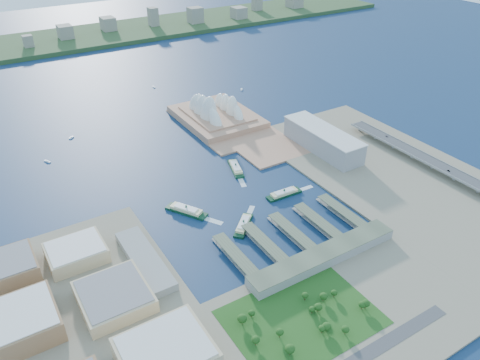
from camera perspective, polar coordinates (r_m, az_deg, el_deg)
ground at (r=644.06m, az=1.24°, el=-3.63°), size 3000.00×3000.00×0.00m
west_land at (r=501.38m, az=-17.53°, el=-18.14°), size 220.00×390.00×3.00m
south_land at (r=523.08m, az=14.23°, el=-14.82°), size 720.00×180.00×3.00m
east_land at (r=753.61m, az=18.92°, el=0.36°), size 240.00×500.00×3.00m
peninsula at (r=884.70m, az=-2.05°, el=6.96°), size 135.00×220.00×3.00m
far_shore at (r=1493.42m, az=-20.42°, el=15.72°), size 2200.00×260.00×12.00m
opera_house at (r=887.29m, az=-2.88°, el=9.17°), size 134.00×180.00×58.00m
toaster_building at (r=791.59m, az=10.05°, el=4.84°), size 45.00×155.00×35.00m
expressway at (r=788.47m, az=22.42°, el=1.69°), size 26.00×340.00×11.85m
west_buildings at (r=514.79m, az=-18.95°, el=-14.35°), size 200.00×280.00×27.00m
ferry_wharves at (r=599.54m, az=6.29°, el=-6.38°), size 184.00×90.00×9.30m
terminal_building at (r=562.88m, az=10.12°, el=-9.16°), size 200.00×28.00×12.00m
park at (r=495.24m, az=7.56°, el=-15.63°), size 150.00×110.00×16.00m
far_skyline at (r=1466.43m, az=-20.47°, el=16.81°), size 1900.00×140.00×55.00m
ferry_a at (r=639.33m, az=-6.57°, el=-3.54°), size 44.46×59.55×11.41m
ferry_b at (r=731.94m, az=-0.54°, el=1.63°), size 30.18×57.87×10.62m
ferry_c at (r=610.41m, az=0.43°, el=-5.32°), size 47.53×45.56×9.93m
ferry_d at (r=672.94m, az=5.41°, el=-1.52°), size 54.88×15.70×10.29m
boat_a at (r=817.28m, az=-22.44°, el=2.14°), size 8.83×13.04×2.51m
boat_b at (r=882.94m, az=-19.88°, el=4.92°), size 9.99×8.44×2.65m
boat_c at (r=1044.95m, az=0.19°, el=10.99°), size 10.16×13.09×2.94m
boat_e at (r=1077.07m, az=-10.48°, el=11.11°), size 4.08×11.63×2.82m
car_b at (r=768.05m, az=24.08°, el=1.04°), size 1.52×4.35×1.43m
car_c at (r=841.39m, az=17.43°, el=5.13°), size 2.05×5.04×1.46m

